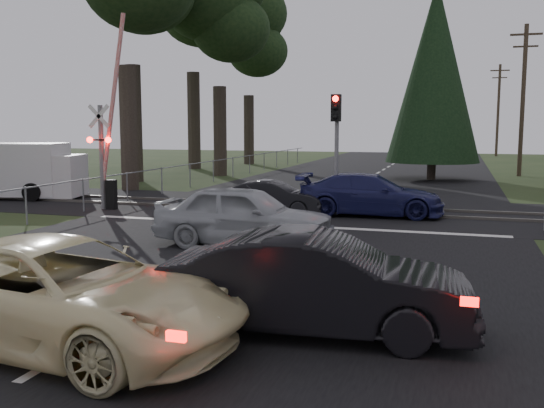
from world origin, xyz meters
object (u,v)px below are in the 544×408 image
at_px(crossing_signal, 107,153).
at_px(white_van, 12,170).
at_px(traffic_signal_center, 336,133).
at_px(silver_car, 244,216).
at_px(blue_sedan, 370,195).
at_px(dark_hatchback, 318,284).
at_px(dark_car_far, 273,198).
at_px(utility_pole_mid, 523,97).
at_px(cream_coupe, 60,294).
at_px(utility_pole_far, 498,108).

bearing_deg(crossing_signal, white_van, 162.46).
relative_size(traffic_signal_center, silver_car, 0.89).
bearing_deg(white_van, silver_car, -42.07).
xyz_separation_m(traffic_signal_center, blue_sedan, (1.13, 0.44, -2.09)).
relative_size(crossing_signal, white_van, 1.11).
height_order(dark_hatchback, blue_sedan, dark_hatchback).
bearing_deg(dark_car_far, crossing_signal, 91.76).
relative_size(crossing_signal, utility_pole_mid, 0.77).
xyz_separation_m(blue_sedan, white_van, (-15.15, 0.49, 0.46)).
distance_m(crossing_signal, dark_car_far, 6.33).
bearing_deg(dark_hatchback, dark_car_far, 15.31).
bearing_deg(cream_coupe, crossing_signal, 35.37).
height_order(dark_car_far, white_van, white_van).
bearing_deg(dark_hatchback, traffic_signal_center, 5.06).
distance_m(traffic_signal_center, dark_car_far, 3.10).
height_order(cream_coupe, dark_hatchback, same).
bearing_deg(cream_coupe, white_van, 47.81).
relative_size(traffic_signal_center, dark_car_far, 1.16).
height_order(utility_pole_mid, dark_car_far, utility_pole_mid).
height_order(crossing_signal, silver_car, crossing_signal).
height_order(traffic_signal_center, utility_pole_far, utility_pole_far).
bearing_deg(dark_hatchback, utility_pole_mid, -14.92).
bearing_deg(traffic_signal_center, blue_sedan, 21.20).
xyz_separation_m(dark_hatchback, silver_car, (-3.26, 5.87, 0.03)).
distance_m(crossing_signal, dark_hatchback, 14.99).
distance_m(utility_pole_mid, silver_car, 26.88).
distance_m(utility_pole_mid, dark_car_far, 22.24).
height_order(traffic_signal_center, silver_car, traffic_signal_center).
bearing_deg(dark_car_far, cream_coupe, 179.92).
bearing_deg(blue_sedan, crossing_signal, 94.45).
distance_m(traffic_signal_center, utility_pole_mid, 20.82).
relative_size(utility_pole_far, cream_coupe, 1.67).
bearing_deg(blue_sedan, silver_car, 155.95).
bearing_deg(dark_hatchback, crossing_signal, 38.83).
relative_size(crossing_signal, dark_car_far, 1.97).
relative_size(dark_hatchback, blue_sedan, 0.92).
height_order(silver_car, dark_car_far, silver_car).
bearing_deg(cream_coupe, traffic_signal_center, 0.30).
relative_size(utility_pole_far, dark_car_far, 2.54).
height_order(utility_pole_mid, silver_car, utility_pole_mid).
bearing_deg(white_van, cream_coupe, -62.38).
xyz_separation_m(cream_coupe, dark_hatchback, (3.34, 1.56, -0.00)).
relative_size(crossing_signal, dark_hatchback, 1.53).
distance_m(traffic_signal_center, utility_pole_far, 44.99).
bearing_deg(traffic_signal_center, utility_pole_far, 80.40).
xyz_separation_m(crossing_signal, dark_car_far, (6.13, 0.61, -1.47)).
relative_size(utility_pole_mid, silver_car, 1.96).
bearing_deg(crossing_signal, dark_car_far, 5.69).
distance_m(cream_coupe, dark_car_far, 12.98).
bearing_deg(dark_car_far, blue_sedan, -81.56).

